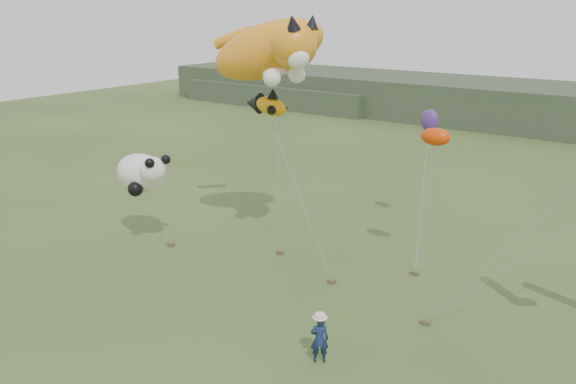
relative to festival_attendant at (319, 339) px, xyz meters
name	(u,v)px	position (x,y,z in m)	size (l,w,h in m)	color
ground	(268,338)	(-2.17, 0.09, -0.83)	(120.00, 120.00, 0.00)	#385123
headland	(520,106)	(-5.28, 44.78, 1.10)	(90.00, 13.00, 4.00)	#2D3D28
festival_attendant	(319,339)	(0.00, 0.00, 0.00)	(0.60, 0.39, 1.65)	#13234A
sandbag_anchors	(317,272)	(-3.55, 5.34, -0.75)	(13.18, 4.27, 0.16)	brown
cat_kite	(273,50)	(-6.88, 6.73, 8.45)	(6.86, 4.72, 3.85)	orange
fish_kite	(265,104)	(-7.58, 6.95, 5.97)	(2.61, 1.72, 1.36)	orange
panda_kite	(143,173)	(-12.13, 3.33, 2.78)	(3.22, 2.08, 2.00)	white
misc_kites	(433,128)	(-0.84, 10.54, 5.05)	(3.05, 4.90, 1.11)	#D63905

